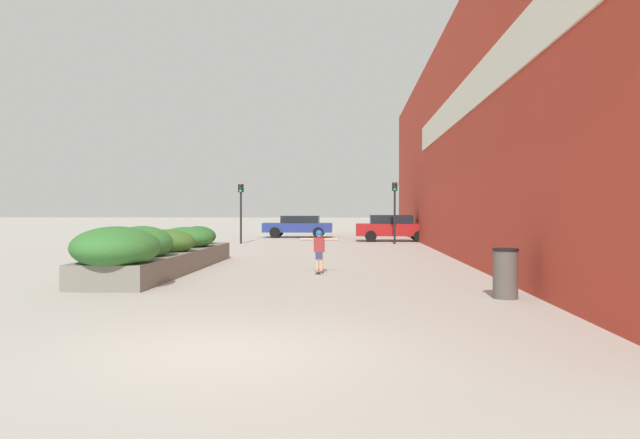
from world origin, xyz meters
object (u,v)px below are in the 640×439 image
(trash_bin, at_px, (505,273))
(car_center_left, at_px, (393,227))
(skateboarder, at_px, (319,246))
(skateboard, at_px, (319,271))
(car_leftmost, at_px, (298,226))
(traffic_light_right, at_px, (395,202))
(traffic_light_left, at_px, (241,203))

(trash_bin, xyz_separation_m, car_center_left, (-0.71, 23.78, 0.29))
(skateboarder, height_order, car_center_left, car_center_left)
(skateboard, distance_m, car_leftmost, 23.99)
(traffic_light_right, bearing_deg, skateboarder, -101.56)
(traffic_light_left, distance_m, traffic_light_right, 8.37)
(skateboard, distance_m, traffic_light_left, 16.84)
(skateboard, relative_size, skateboarder, 0.62)
(trash_bin, relative_size, car_leftmost, 0.22)
(car_leftmost, height_order, traffic_light_right, traffic_light_right)
(car_center_left, height_order, traffic_light_right, traffic_light_right)
(car_leftmost, xyz_separation_m, car_center_left, (6.01, -4.93, 0.02))
(traffic_light_right, bearing_deg, car_center_left, 87.64)
(trash_bin, bearing_deg, traffic_light_left, 113.90)
(skateboarder, xyz_separation_m, car_center_left, (3.38, 18.91, 0.02))
(trash_bin, xyz_separation_m, traffic_light_left, (-9.21, 20.77, 1.72))
(car_leftmost, bearing_deg, car_center_left, -129.34)
(trash_bin, relative_size, traffic_light_right, 0.31)
(skateboarder, distance_m, car_leftmost, 23.98)
(skateboarder, bearing_deg, traffic_light_right, 81.38)
(skateboarder, xyz_separation_m, car_leftmost, (-2.63, 23.83, -0.00))
(car_center_left, bearing_deg, car_leftmost, -129.34)
(car_leftmost, bearing_deg, trash_bin, -166.82)
(skateboarder, xyz_separation_m, traffic_light_right, (3.26, 15.94, 1.48))
(traffic_light_left, relative_size, traffic_light_right, 0.98)
(car_center_left, bearing_deg, traffic_light_left, -70.50)
(skateboard, height_order, trash_bin, trash_bin)
(skateboarder, height_order, trash_bin, skateboarder)
(trash_bin, bearing_deg, skateboarder, 130.04)
(car_leftmost, bearing_deg, traffic_light_left, 162.64)
(trash_bin, distance_m, car_center_left, 23.79)
(car_leftmost, relative_size, traffic_light_right, 1.38)
(trash_bin, height_order, car_leftmost, car_leftmost)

